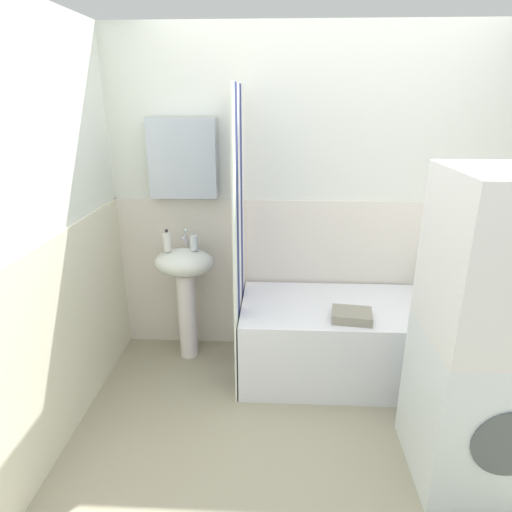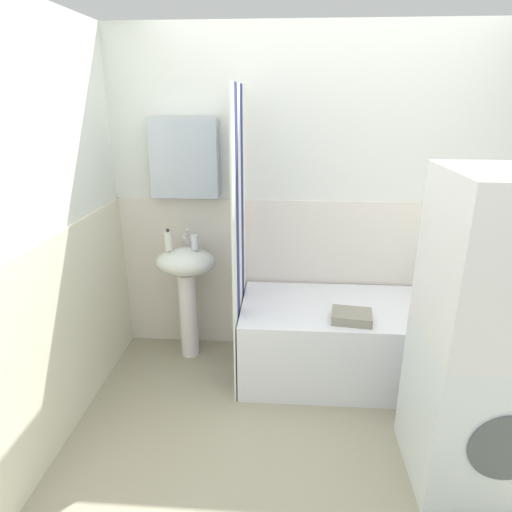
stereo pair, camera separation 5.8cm
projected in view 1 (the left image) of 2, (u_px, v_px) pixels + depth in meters
ground_plane at (330, 461)px, 2.49m from camera, size 4.80×5.60×0.04m
wall_back_tiled at (312, 208)px, 3.29m from camera, size 3.60×0.18×2.40m
wall_left_tiled at (57, 247)px, 2.51m from camera, size 0.07×1.81×2.40m
sink at (185, 279)px, 3.28m from camera, size 0.44×0.34×0.88m
faucet at (185, 238)px, 3.26m from camera, size 0.03×0.12×0.12m
soap_dispenser at (167, 241)px, 3.16m from camera, size 0.06×0.06×0.16m
toothbrush_cup at (194, 243)px, 3.18m from camera, size 0.06×0.06×0.11m
bathtub at (351, 340)px, 3.17m from camera, size 1.56×0.76×0.55m
shower_curtain at (239, 242)px, 2.97m from camera, size 0.01×0.76×2.00m
shampoo_bottle at (441, 280)px, 3.28m from camera, size 0.07×0.07×0.19m
lotion_bottle at (426, 277)px, 3.28m from camera, size 0.07×0.07×0.22m
towel_folded at (352, 315)px, 2.87m from camera, size 0.28×0.23×0.06m
washer_dryer_stack at (494, 338)px, 2.15m from camera, size 0.64×0.62×1.63m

